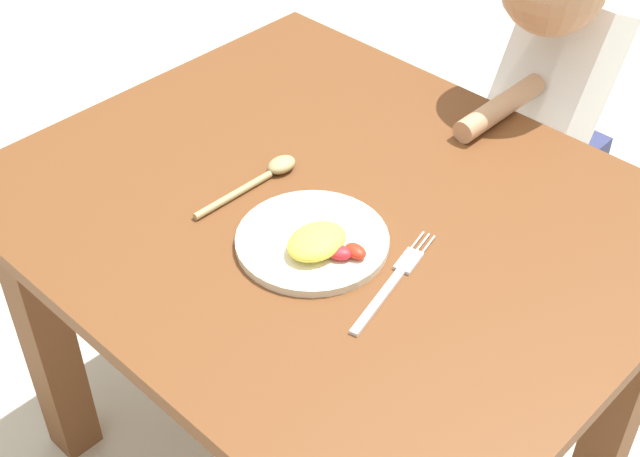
{
  "coord_description": "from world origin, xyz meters",
  "views": [
    {
      "loc": [
        0.73,
        -0.78,
        1.52
      ],
      "look_at": [
        0.04,
        -0.07,
        0.69
      ],
      "focal_mm": 49.8,
      "sensor_mm": 36.0,
      "label": 1
    }
  ],
  "objects_px": {
    "spoon": "(266,175)",
    "person": "(547,119)",
    "fork": "(393,281)",
    "plate": "(314,241)"
  },
  "relations": [
    {
      "from": "plate",
      "to": "fork",
      "type": "distance_m",
      "value": 0.13
    },
    {
      "from": "spoon",
      "to": "person",
      "type": "xyz_separation_m",
      "value": [
        0.16,
        0.59,
        -0.1
      ]
    },
    {
      "from": "plate",
      "to": "person",
      "type": "relative_size",
      "value": 0.23
    },
    {
      "from": "fork",
      "to": "spoon",
      "type": "distance_m",
      "value": 0.31
    },
    {
      "from": "person",
      "to": "spoon",
      "type": "bearing_deg",
      "value": 74.48
    },
    {
      "from": "spoon",
      "to": "person",
      "type": "bearing_deg",
      "value": -14.6
    },
    {
      "from": "plate",
      "to": "spoon",
      "type": "bearing_deg",
      "value": 159.42
    },
    {
      "from": "plate",
      "to": "person",
      "type": "distance_m",
      "value": 0.66
    },
    {
      "from": "fork",
      "to": "spoon",
      "type": "relative_size",
      "value": 1.12
    },
    {
      "from": "fork",
      "to": "spoon",
      "type": "xyz_separation_m",
      "value": [
        -0.3,
        0.04,
        0.01
      ]
    }
  ]
}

